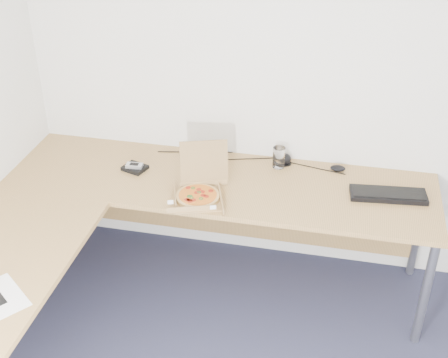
% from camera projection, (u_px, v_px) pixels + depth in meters
% --- Properties ---
extents(room_shell, '(3.50, 3.50, 2.50)m').
position_uv_depth(room_shell, '(276.00, 282.00, 1.97)').
color(room_shell, silver).
rests_on(room_shell, ground).
extents(desk, '(2.50, 2.20, 0.73)m').
position_uv_depth(desk, '(144.00, 219.00, 3.22)').
color(desk, '#AD8247').
rests_on(desk, ground).
extents(pizza_box, '(0.27, 0.32, 0.28)m').
position_uv_depth(pizza_box, '(198.00, 193.00, 3.33)').
color(pizza_box, '#A9824D').
rests_on(pizza_box, desk).
extents(drinking_glass, '(0.07, 0.07, 0.13)m').
position_uv_depth(drinking_glass, '(279.00, 157.00, 3.60)').
color(drinking_glass, silver).
rests_on(drinking_glass, desk).
extents(keyboard, '(0.43, 0.19, 0.03)m').
position_uv_depth(keyboard, '(388.00, 195.00, 3.35)').
color(keyboard, black).
rests_on(keyboard, desk).
extents(mouse, '(0.10, 0.07, 0.03)m').
position_uv_depth(mouse, '(338.00, 168.00, 3.59)').
color(mouse, black).
rests_on(mouse, desk).
extents(wallet, '(0.16, 0.15, 0.02)m').
position_uv_depth(wallet, '(135.00, 168.00, 3.61)').
color(wallet, black).
rests_on(wallet, desk).
extents(phone, '(0.10, 0.06, 0.02)m').
position_uv_depth(phone, '(134.00, 166.00, 3.59)').
color(phone, '#B2B5BA').
rests_on(phone, wallet).
extents(dome_speaker, '(0.08, 0.08, 0.07)m').
position_uv_depth(dome_speaker, '(285.00, 158.00, 3.65)').
color(dome_speaker, black).
rests_on(dome_speaker, desk).
extents(cable_bundle, '(0.57, 0.12, 0.01)m').
position_uv_depth(cable_bundle, '(246.00, 159.00, 3.71)').
color(cable_bundle, black).
rests_on(cable_bundle, desk).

